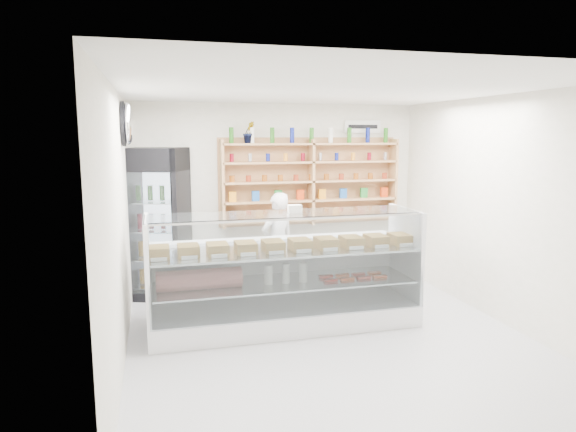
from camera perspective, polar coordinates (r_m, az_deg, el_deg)
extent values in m
plane|color=#B8B7BC|center=(6.12, 4.55, -13.27)|extent=(5.00, 5.00, 0.00)
plane|color=white|center=(5.69, 4.90, 13.85)|extent=(5.00, 5.00, 0.00)
plane|color=white|center=(8.12, -1.12, 2.50)|extent=(4.50, 0.00, 4.50)
plane|color=white|center=(3.53, 18.33, -6.46)|extent=(4.50, 0.00, 4.50)
plane|color=white|center=(5.43, -18.29, -1.16)|extent=(0.00, 5.00, 5.00)
plane|color=white|center=(6.82, 22.87, 0.56)|extent=(0.00, 5.00, 5.00)
cube|color=white|center=(6.39, -0.36, -10.97)|extent=(3.24, 0.92, 0.27)
cube|color=white|center=(6.64, -1.28, -5.89)|extent=(3.24, 0.05, 0.68)
cube|color=silver|center=(6.26, -0.36, -7.39)|extent=(3.11, 0.81, 0.02)
cube|color=silver|center=(6.16, -0.37, -3.83)|extent=(3.17, 0.84, 0.02)
cube|color=silver|center=(5.77, 0.73, -5.86)|extent=(3.17, 0.13, 1.13)
cube|color=silver|center=(6.02, -0.24, 0.27)|extent=(3.17, 0.64, 0.01)
imported|color=white|center=(7.52, -1.17, -3.05)|extent=(0.65, 0.55, 1.50)
cube|color=black|center=(7.59, -14.18, -0.74)|extent=(0.97, 0.96, 2.14)
cube|color=#320539|center=(7.16, -13.50, 6.05)|extent=(0.72, 0.27, 0.30)
cube|color=silver|center=(7.26, -13.17, -1.90)|extent=(0.62, 0.22, 1.69)
cube|color=tan|center=(7.78, -7.32, 3.56)|extent=(0.04, 0.28, 1.33)
cube|color=tan|center=(8.08, 2.60, 3.82)|extent=(0.04, 0.28, 1.33)
cube|color=tan|center=(8.60, 11.57, 3.95)|extent=(0.04, 0.28, 1.33)
cube|color=tan|center=(8.15, 2.57, -0.32)|extent=(2.80, 0.28, 0.03)
cube|color=tan|center=(8.11, 2.58, 1.78)|extent=(2.80, 0.28, 0.03)
cube|color=tan|center=(8.08, 2.60, 3.89)|extent=(2.80, 0.28, 0.03)
cube|color=tan|center=(8.06, 2.61, 6.01)|extent=(2.80, 0.28, 0.03)
cube|color=tan|center=(8.05, 2.63, 8.01)|extent=(2.80, 0.28, 0.03)
imported|color=#1E6626|center=(7.81, -4.38, 9.26)|extent=(0.20, 0.18, 0.32)
ellipsoid|color=silver|center=(6.55, -17.39, 9.76)|extent=(0.15, 0.50, 0.50)
cube|color=white|center=(8.48, 8.28, 9.79)|extent=(0.62, 0.03, 0.20)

